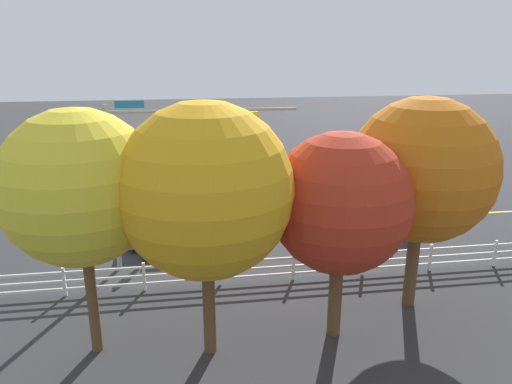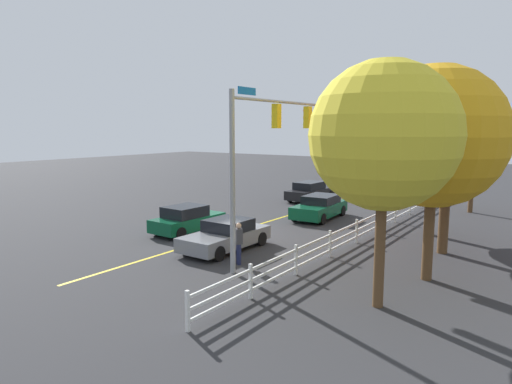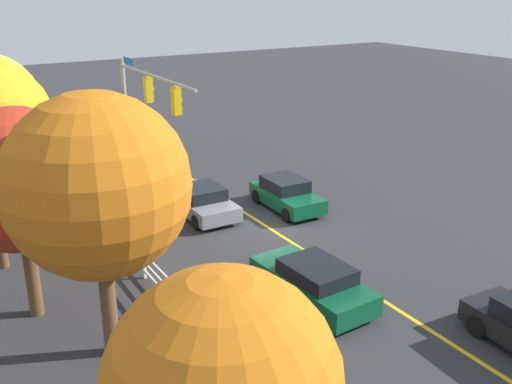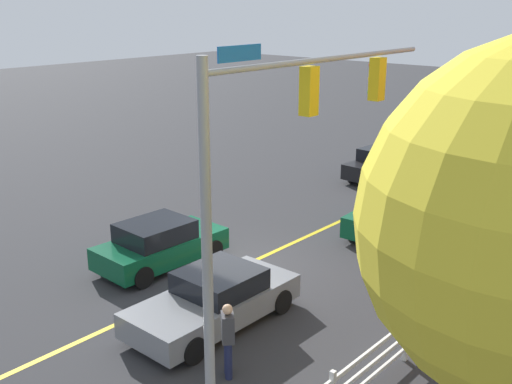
{
  "view_description": "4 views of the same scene",
  "coord_description": "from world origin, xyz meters",
  "px_view_note": "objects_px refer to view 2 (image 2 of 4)",
  "views": [
    {
      "loc": [
        2.43,
        22.97,
        9.01
      ],
      "look_at": [
        -0.88,
        0.65,
        2.01
      ],
      "focal_mm": 33.67,
      "sensor_mm": 36.0,
      "label": 1
    },
    {
      "loc": [
        18.34,
        14.22,
        5.42
      ],
      "look_at": [
        -0.62,
        0.97,
        2.14
      ],
      "focal_mm": 31.59,
      "sensor_mm": 36.0,
      "label": 2
    },
    {
      "loc": [
        -19.5,
        12.35,
        9.89
      ],
      "look_at": [
        -0.05,
        0.67,
        1.76
      ],
      "focal_mm": 41.22,
      "sensor_mm": 36.0,
      "label": 3
    },
    {
      "loc": [
        12.59,
        11.56,
        7.67
      ],
      "look_at": [
        -0.42,
        0.23,
        2.32
      ],
      "focal_mm": 43.24,
      "sensor_mm": 36.0,
      "label": 4
    }
  ],
  "objects_px": {
    "pedestrian": "(239,242)",
    "car_1": "(226,235)",
    "tree_4": "(474,145)",
    "tree_3": "(448,151)",
    "tree_0": "(434,137)",
    "tree_1": "(384,136)",
    "car_0": "(187,220)",
    "car_3": "(310,191)",
    "tree_2": "(434,137)",
    "car_2": "(320,207)"
  },
  "relations": [
    {
      "from": "pedestrian",
      "to": "tree_4",
      "type": "height_order",
      "value": "tree_4"
    },
    {
      "from": "tree_0",
      "to": "tree_2",
      "type": "distance_m",
      "value": 7.46
    },
    {
      "from": "car_0",
      "to": "tree_4",
      "type": "bearing_deg",
      "value": -34.98
    },
    {
      "from": "car_0",
      "to": "tree_4",
      "type": "distance_m",
      "value": 18.81
    },
    {
      "from": "pedestrian",
      "to": "tree_3",
      "type": "distance_m",
      "value": 9.67
    },
    {
      "from": "tree_1",
      "to": "tree_4",
      "type": "relative_size",
      "value": 1.2
    },
    {
      "from": "car_1",
      "to": "tree_0",
      "type": "xyz_separation_m",
      "value": [
        -8.21,
        6.74,
        4.33
      ]
    },
    {
      "from": "tree_1",
      "to": "tree_3",
      "type": "relative_size",
      "value": 1.12
    },
    {
      "from": "car_0",
      "to": "car_3",
      "type": "relative_size",
      "value": 0.85
    },
    {
      "from": "car_3",
      "to": "tree_2",
      "type": "relative_size",
      "value": 0.62
    },
    {
      "from": "car_2",
      "to": "tree_4",
      "type": "bearing_deg",
      "value": 132.63
    },
    {
      "from": "pedestrian",
      "to": "tree_1",
      "type": "xyz_separation_m",
      "value": [
        1.03,
        6.12,
        4.27
      ]
    },
    {
      "from": "car_0",
      "to": "car_2",
      "type": "xyz_separation_m",
      "value": [
        -7.41,
        3.92,
        -0.01
      ]
    },
    {
      "from": "tree_0",
      "to": "tree_3",
      "type": "relative_size",
      "value": 1.12
    },
    {
      "from": "car_2",
      "to": "tree_2",
      "type": "height_order",
      "value": "tree_2"
    },
    {
      "from": "car_1",
      "to": "tree_3",
      "type": "distance_m",
      "value": 10.26
    },
    {
      "from": "tree_0",
      "to": "tree_3",
      "type": "bearing_deg",
      "value": 23.33
    },
    {
      "from": "car_3",
      "to": "tree_4",
      "type": "bearing_deg",
      "value": -78.69
    },
    {
      "from": "tree_0",
      "to": "car_0",
      "type": "bearing_deg",
      "value": -56.93
    },
    {
      "from": "tree_2",
      "to": "pedestrian",
      "type": "bearing_deg",
      "value": -70.28
    },
    {
      "from": "tree_4",
      "to": "tree_3",
      "type": "bearing_deg",
      "value": 4.03
    },
    {
      "from": "car_1",
      "to": "tree_1",
      "type": "bearing_deg",
      "value": 73.04
    },
    {
      "from": "tree_3",
      "to": "tree_0",
      "type": "bearing_deg",
      "value": -156.67
    },
    {
      "from": "tree_0",
      "to": "tree_2",
      "type": "relative_size",
      "value": 0.97
    },
    {
      "from": "tree_4",
      "to": "car_1",
      "type": "bearing_deg",
      "value": -24.45
    },
    {
      "from": "pedestrian",
      "to": "tree_3",
      "type": "bearing_deg",
      "value": -3.13
    },
    {
      "from": "tree_2",
      "to": "tree_4",
      "type": "distance_m",
      "value": 15.26
    },
    {
      "from": "tree_0",
      "to": "car_2",
      "type": "bearing_deg",
      "value": -95.28
    },
    {
      "from": "car_0",
      "to": "car_3",
      "type": "height_order",
      "value": "car_0"
    },
    {
      "from": "tree_2",
      "to": "car_3",
      "type": "bearing_deg",
      "value": -138.58
    },
    {
      "from": "car_1",
      "to": "tree_2",
      "type": "height_order",
      "value": "tree_2"
    },
    {
      "from": "car_1",
      "to": "car_0",
      "type": "bearing_deg",
      "value": -110.33
    },
    {
      "from": "tree_1",
      "to": "tree_3",
      "type": "bearing_deg",
      "value": 178.41
    },
    {
      "from": "car_3",
      "to": "tree_1",
      "type": "relative_size",
      "value": 0.64
    },
    {
      "from": "car_0",
      "to": "car_3",
      "type": "bearing_deg",
      "value": 0.92
    },
    {
      "from": "pedestrian",
      "to": "car_1",
      "type": "bearing_deg",
      "value": 93.12
    },
    {
      "from": "car_2",
      "to": "tree_0",
      "type": "height_order",
      "value": "tree_0"
    },
    {
      "from": "car_2",
      "to": "car_1",
      "type": "bearing_deg",
      "value": -4.56
    },
    {
      "from": "car_0",
      "to": "pedestrian",
      "type": "height_order",
      "value": "pedestrian"
    },
    {
      "from": "car_2",
      "to": "tree_1",
      "type": "height_order",
      "value": "tree_1"
    },
    {
      "from": "tree_0",
      "to": "pedestrian",
      "type": "bearing_deg",
      "value": -27.09
    },
    {
      "from": "car_2",
      "to": "tree_0",
      "type": "xyz_separation_m",
      "value": [
        0.6,
        6.53,
        4.29
      ]
    },
    {
      "from": "tree_1",
      "to": "tree_3",
      "type": "xyz_separation_m",
      "value": [
        -7.44,
        0.21,
        -0.75
      ]
    },
    {
      "from": "car_3",
      "to": "tree_4",
      "type": "xyz_separation_m",
      "value": [
        -1.61,
        10.84,
        3.69
      ]
    },
    {
      "from": "car_2",
      "to": "tree_3",
      "type": "relative_size",
      "value": 0.7
    },
    {
      "from": "car_0",
      "to": "tree_0",
      "type": "bearing_deg",
      "value": -55.07
    },
    {
      "from": "tree_1",
      "to": "tree_2",
      "type": "bearing_deg",
      "value": 170.67
    },
    {
      "from": "pedestrian",
      "to": "tree_1",
      "type": "relative_size",
      "value": 0.23
    },
    {
      "from": "car_3",
      "to": "tree_3",
      "type": "distance_m",
      "value": 15.53
    },
    {
      "from": "car_1",
      "to": "tree_1",
      "type": "relative_size",
      "value": 0.61
    }
  ]
}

